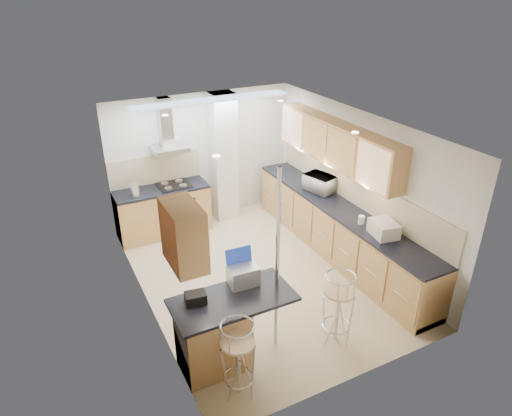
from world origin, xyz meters
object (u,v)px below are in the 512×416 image
laptop (243,275)px  microwave (320,183)px  bar_stool_end (338,308)px  bar_stool_near (238,359)px  bread_bin (384,229)px

laptop → microwave: bearing=41.0°
bar_stool_end → bar_stool_near: bearing=107.0°
laptop → bread_bin: bearing=6.8°
bar_stool_near → bar_stool_end: size_ratio=0.97×
bar_stool_end → bread_bin: (1.27, 0.67, 0.52)m
bar_stool_near → bread_bin: 2.98m
microwave → bar_stool_end: size_ratio=0.53×
laptop → bar_stool_near: size_ratio=0.36×
microwave → bar_stool_near: bearing=116.6°
bar_stool_near → bar_stool_end: bearing=5.4°
bread_bin → laptop: bearing=-165.5°
bar_stool_end → microwave: bearing=-19.6°
bar_stool_near → bread_bin: bread_bin is taller
laptop → bar_stool_near: 1.00m
microwave → bread_bin: microwave is taller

